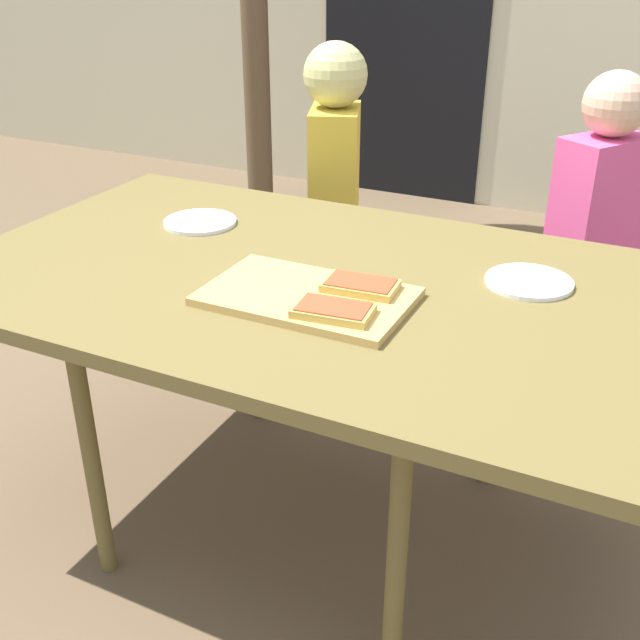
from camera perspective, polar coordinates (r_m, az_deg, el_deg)
The scene contains 10 objects.
ground_plane at distance 2.03m, azimuth -0.70°, elevation -14.61°, with size 16.00×16.00×0.00m, color brown.
house_door at distance 4.28m, azimuth 6.40°, elevation 22.25°, with size 0.90×0.02×2.00m, color black.
dining_table at distance 1.67m, azimuth -0.83°, elevation 2.06°, with size 1.57×0.95×0.68m.
cutting_board at distance 1.54m, azimuth -0.97°, elevation 1.75°, with size 0.41×0.26×0.02m, color tan.
pizza_slice_near_right at distance 1.44m, azimuth 0.99°, elevation 0.73°, with size 0.16×0.10×0.02m.
pizza_slice_far_right at distance 1.54m, azimuth 3.02°, elevation 2.58°, with size 0.15×0.10×0.02m.
plate_white_right at distance 1.67m, azimuth 15.25°, elevation 2.75°, with size 0.18×0.18×0.01m, color white.
plate_white_left at distance 1.97m, azimuth -8.89°, elevation 7.21°, with size 0.18×0.18×0.01m, color white.
child_left at distance 2.38m, azimuth 1.08°, elevation 9.46°, with size 0.22×0.27×1.07m.
child_right at distance 2.25m, azimuth 19.61°, elevation 5.87°, with size 0.25×0.28×1.03m.
Camera 1 is at (0.69, -1.35, 1.35)m, focal length 43.10 mm.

